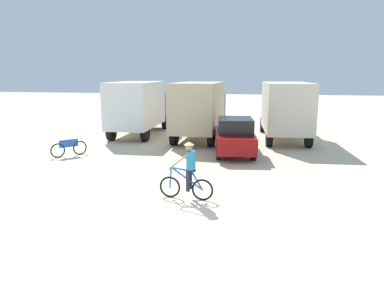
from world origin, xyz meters
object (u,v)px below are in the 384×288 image
at_px(sedan_parked, 235,136).
at_px(bicycle_spare, 69,148).
at_px(box_truck_cream_rv, 285,108).
at_px(cyclist_orange_shirt, 188,173).
at_px(box_truck_avon_van, 139,105).
at_px(box_truck_tan_camper, 200,107).

relative_size(sedan_parked, bicycle_spare, 3.29).
height_order(box_truck_cream_rv, cyclist_orange_shirt, box_truck_cream_rv).
height_order(box_truck_avon_van, box_truck_tan_camper, same).
distance_m(box_truck_cream_rv, bicycle_spare, 12.16).
bearing_deg(box_truck_avon_van, box_truck_tan_camper, -11.03).
bearing_deg(box_truck_tan_camper, box_truck_avon_van, 168.97).
relative_size(box_truck_tan_camper, bicycle_spare, 5.12).
distance_m(box_truck_avon_van, cyclist_orange_shirt, 12.55).
relative_size(box_truck_avon_van, box_truck_tan_camper, 1.00).
xyz_separation_m(box_truck_tan_camper, bicycle_spare, (-5.37, -5.72, -1.48)).
distance_m(box_truck_tan_camper, bicycle_spare, 7.98).
relative_size(box_truck_tan_camper, sedan_parked, 1.56).
bearing_deg(box_truck_cream_rv, box_truck_avon_van, 178.92).
xyz_separation_m(box_truck_tan_camper, cyclist_orange_shirt, (1.25, -10.56, -1.03)).
bearing_deg(box_truck_cream_rv, cyclist_orange_shirt, -108.10).
relative_size(box_truck_avon_van, box_truck_cream_rv, 0.99).
height_order(sedan_parked, cyclist_orange_shirt, cyclist_orange_shirt).
relative_size(box_truck_avon_van, sedan_parked, 1.55).
xyz_separation_m(cyclist_orange_shirt, bicycle_spare, (-6.62, 4.84, -0.45)).
bearing_deg(sedan_parked, bicycle_spare, -166.38).
relative_size(box_truck_cream_rv, sedan_parked, 1.57).
bearing_deg(box_truck_avon_van, sedan_parked, -36.35).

